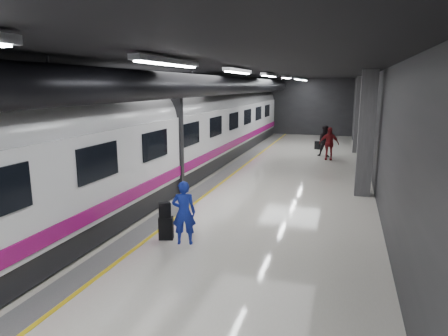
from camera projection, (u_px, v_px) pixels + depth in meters
The scene contains 9 objects.
ground at pixel (228, 199), 14.18m from camera, with size 40.00×40.00×0.00m, color silver.
platform_hall at pixel (229, 97), 14.44m from camera, with size 10.02×40.02×4.51m.
train at pixel (144, 138), 14.70m from camera, with size 3.05×38.00×4.05m.
traveler_main at pixel (184, 213), 10.02m from camera, with size 0.60×0.39×1.64m, color #1828BA.
suitcase_main at pixel (166, 228), 10.42m from camera, with size 0.37×0.23×0.60m, color black.
shoulder_bag at pixel (165, 210), 10.30m from camera, with size 0.30×0.16×0.40m, color black.
traveler_far_a at pixel (326, 141), 22.49m from camera, with size 0.85×0.67×1.76m, color black.
traveler_far_b at pixel (329, 144), 21.52m from camera, with size 1.03×0.43×1.77m, color maroon.
suitcase_far at pixel (318, 145), 25.16m from camera, with size 0.35×0.23×0.51m, color black.
Camera 1 is at (3.88, -13.10, 3.95)m, focal length 32.00 mm.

